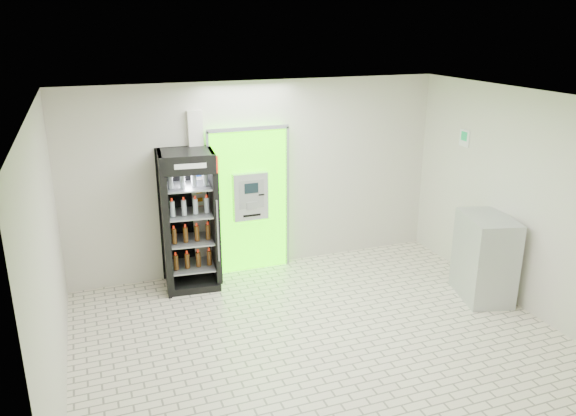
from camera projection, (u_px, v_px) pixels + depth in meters
ground at (320, 340)px, 7.09m from camera, size 6.00×6.00×0.00m
room_shell at (323, 201)px, 6.51m from camera, size 6.00×6.00×6.00m
atm_assembly at (249, 200)px, 8.80m from camera, size 1.30×0.24×2.33m
pillar at (199, 196)px, 8.54m from camera, size 0.22×0.11×2.60m
beverage_cooler at (189, 223)px, 8.30m from camera, size 0.84×0.78×2.08m
steel_cabinet at (485, 257)px, 8.03m from camera, size 0.84×1.05×1.23m
exit_sign at (464, 138)px, 8.65m from camera, size 0.02×0.22×0.26m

